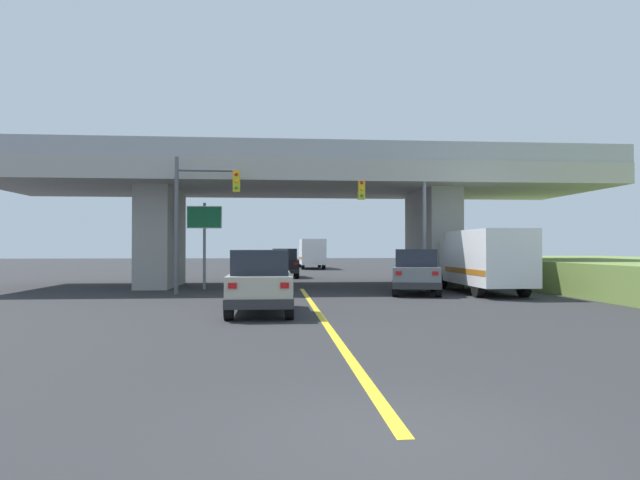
# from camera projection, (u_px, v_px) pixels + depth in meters

# --- Properties ---
(ground) EXTENTS (160.00, 160.00, 0.00)m
(ground) POSITION_uv_depth(u_px,v_px,m) (299.00, 286.00, 30.73)
(ground) COLOR #2B2B2D
(overpass_bridge) EXTENTS (32.48, 9.57, 7.19)m
(overpass_bridge) POSITION_uv_depth(u_px,v_px,m) (299.00, 194.00, 30.80)
(overpass_bridge) COLOR #A8A59E
(overpass_bridge) RESTS_ON ground
(lane_divider_stripe) EXTENTS (0.20, 22.28, 0.01)m
(lane_divider_stripe) POSITION_uv_depth(u_px,v_px,m) (320.00, 315.00, 17.17)
(lane_divider_stripe) COLOR yellow
(lane_divider_stripe) RESTS_ON ground
(suv_lead) EXTENTS (1.99, 4.55, 2.02)m
(suv_lead) POSITION_uv_depth(u_px,v_px,m) (260.00, 281.00, 17.74)
(suv_lead) COLOR #B7B29E
(suv_lead) RESTS_ON ground
(suv_crossing) EXTENTS (2.93, 4.70, 2.02)m
(suv_crossing) POSITION_uv_depth(u_px,v_px,m) (415.00, 272.00, 25.14)
(suv_crossing) COLOR slate
(suv_crossing) RESTS_ON ground
(box_truck) EXTENTS (2.33, 7.32, 2.87)m
(box_truck) POSITION_uv_depth(u_px,v_px,m) (482.00, 260.00, 25.60)
(box_truck) COLOR silver
(box_truck) RESTS_ON ground
(sedan_oncoming) EXTENTS (1.94, 4.27, 2.02)m
(sedan_oncoming) POSITION_uv_depth(u_px,v_px,m) (284.00, 263.00, 39.22)
(sedan_oncoming) COLOR black
(sedan_oncoming) RESTS_ON ground
(traffic_signal_nearside) EXTENTS (3.29, 0.36, 5.92)m
(traffic_signal_nearside) POSITION_uv_depth(u_px,v_px,m) (403.00, 212.00, 26.53)
(traffic_signal_nearside) COLOR slate
(traffic_signal_nearside) RESTS_ON ground
(traffic_signal_farside) EXTENTS (2.90, 0.36, 6.14)m
(traffic_signal_farside) POSITION_uv_depth(u_px,v_px,m) (197.00, 207.00, 24.98)
(traffic_signal_farside) COLOR #56595E
(traffic_signal_farside) RESTS_ON ground
(highway_sign) EXTENTS (1.74, 0.17, 4.34)m
(highway_sign) POSITION_uv_depth(u_px,v_px,m) (204.00, 225.00, 28.02)
(highway_sign) COLOR slate
(highway_sign) RESTS_ON ground
(semi_truck_distant) EXTENTS (2.33, 7.25, 2.91)m
(semi_truck_distant) POSITION_uv_depth(u_px,v_px,m) (312.00, 253.00, 55.62)
(semi_truck_distant) COLOR silver
(semi_truck_distant) RESTS_ON ground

